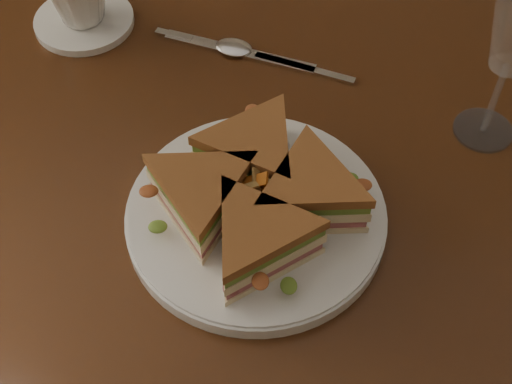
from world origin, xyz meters
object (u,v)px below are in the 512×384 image
at_px(plate, 256,217).
at_px(knife, 228,50).
at_px(sandwich_wedges, 256,195).
at_px(spoon, 251,53).
at_px(saucer, 84,21).
at_px(table, 256,206).

xyz_separation_m(plate, knife, (-0.12, 0.24, -0.01)).
relative_size(sandwich_wedges, spoon, 1.47).
relative_size(spoon, knife, 0.86).
relative_size(knife, saucer, 1.65).
bearing_deg(saucer, sandwich_wedges, -35.51).
bearing_deg(table, spoon, 111.30).
height_order(spoon, saucer, same).
bearing_deg(sandwich_wedges, plate, 0.00).
height_order(plate, sandwich_wedges, sandwich_wedges).
distance_m(table, spoon, 0.19).
xyz_separation_m(table, sandwich_wedges, (0.03, -0.09, 0.14)).
distance_m(plate, spoon, 0.26).
height_order(sandwich_wedges, knife, sandwich_wedges).
bearing_deg(plate, sandwich_wedges, 180.00).
height_order(table, knife, knife).
xyz_separation_m(plate, spoon, (-0.09, 0.24, -0.00)).
bearing_deg(knife, plate, -62.87).
relative_size(table, saucer, 9.22).
distance_m(table, saucer, 0.34).
height_order(plate, knife, plate).
distance_m(plate, knife, 0.27).
bearing_deg(plate, saucer, 144.49).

